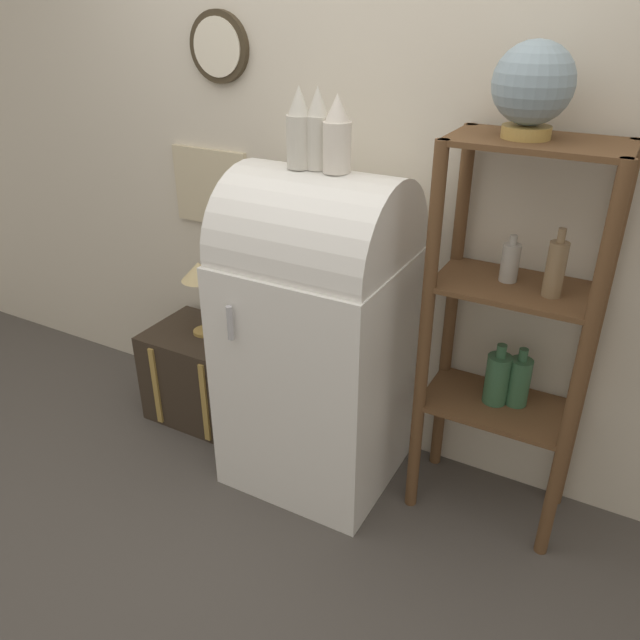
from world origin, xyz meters
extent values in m
plane|color=#4C4742|center=(0.00, 0.00, 0.00)|extent=(12.00, 12.00, 0.00)
cube|color=beige|center=(0.00, 0.58, 1.35)|extent=(7.00, 0.05, 2.70)
cylinder|color=#382D1E|center=(-0.66, 0.54, 1.77)|extent=(0.29, 0.03, 0.29)
cylinder|color=beige|center=(-0.66, 0.52, 1.77)|extent=(0.24, 0.01, 0.24)
cube|color=#C6B793|center=(-0.77, 0.54, 1.15)|extent=(0.42, 0.02, 0.36)
cube|color=white|center=(0.00, 0.22, 0.53)|extent=(0.69, 0.66, 1.05)
cylinder|color=white|center=(0.00, 0.22, 1.08)|extent=(0.67, 0.63, 0.63)
cylinder|color=#B7B7BC|center=(-0.19, -0.13, 0.86)|extent=(0.02, 0.02, 0.14)
cube|color=#33281E|center=(-0.70, 0.30, 0.24)|extent=(0.55, 0.42, 0.48)
cube|color=#AD8942|center=(-0.85, 0.09, 0.24)|extent=(0.03, 0.01, 0.43)
cube|color=#AD8942|center=(-0.55, 0.09, 0.24)|extent=(0.03, 0.01, 0.43)
cylinder|color=brown|center=(0.47, 0.19, 0.78)|extent=(0.05, 0.05, 1.55)
cylinder|color=brown|center=(1.03, 0.19, 0.78)|extent=(0.05, 0.05, 1.55)
cylinder|color=brown|center=(0.47, 0.51, 0.78)|extent=(0.05, 0.05, 1.55)
cylinder|color=brown|center=(1.03, 0.51, 0.78)|extent=(0.05, 0.05, 1.55)
cube|color=brown|center=(0.75, 0.35, 0.51)|extent=(0.58, 0.35, 0.02)
cube|color=brown|center=(0.75, 0.35, 1.03)|extent=(0.58, 0.35, 0.02)
cube|color=brown|center=(0.75, 0.35, 1.54)|extent=(0.58, 0.35, 0.02)
cylinder|color=#335B3D|center=(0.73, 0.36, 0.62)|extent=(0.10, 0.10, 0.21)
cylinder|color=#335B3D|center=(0.73, 0.36, 0.75)|extent=(0.04, 0.04, 0.05)
cylinder|color=#7F6647|center=(0.87, 0.32, 1.13)|extent=(0.07, 0.07, 0.20)
cylinder|color=#7F6647|center=(0.87, 0.32, 1.26)|extent=(0.03, 0.03, 0.05)
cylinder|color=#335B3D|center=(0.81, 0.39, 0.62)|extent=(0.09, 0.09, 0.20)
cylinder|color=#335B3D|center=(0.81, 0.39, 0.74)|extent=(0.04, 0.04, 0.05)
cylinder|color=#9E998E|center=(0.71, 0.37, 1.11)|extent=(0.07, 0.07, 0.14)
cylinder|color=#9E998E|center=(0.71, 0.37, 1.19)|extent=(0.03, 0.03, 0.04)
cylinder|color=#AD8942|center=(0.70, 0.34, 1.57)|extent=(0.16, 0.16, 0.04)
sphere|color=#7F939E|center=(0.70, 0.34, 1.72)|extent=(0.26, 0.26, 0.26)
cylinder|color=beige|center=(-0.07, 0.21, 1.49)|extent=(0.10, 0.10, 0.19)
cone|color=beige|center=(-0.07, 0.21, 1.64)|extent=(0.08, 0.08, 0.10)
cylinder|color=beige|center=(-0.01, 0.23, 1.49)|extent=(0.09, 0.09, 0.19)
cone|color=beige|center=(-0.01, 0.23, 1.64)|extent=(0.08, 0.08, 0.10)
cylinder|color=silver|center=(0.08, 0.22, 1.48)|extent=(0.10, 0.10, 0.18)
cone|color=silver|center=(0.08, 0.22, 1.62)|extent=(0.09, 0.09, 0.10)
cylinder|color=#AD8942|center=(-0.70, 0.31, 0.49)|extent=(0.11, 0.11, 0.02)
cylinder|color=#AD8942|center=(-0.70, 0.31, 0.63)|extent=(0.02, 0.02, 0.27)
cone|color=#DBC184|center=(-0.70, 0.31, 0.81)|extent=(0.17, 0.17, 0.09)
camera|label=1|loc=(1.12, -1.80, 1.96)|focal=35.00mm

